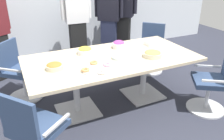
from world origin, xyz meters
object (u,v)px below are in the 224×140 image
at_px(snack_bowl_pretzels, 54,66).
at_px(donut_platter, 97,68).
at_px(plate_stack, 119,58).
at_px(snack_bowl_candy_mix, 119,44).
at_px(office_chair_0, 150,50).
at_px(napkin_pile, 151,43).
at_px(office_chair_1, 20,73).
at_px(office_chair_2, 36,135).
at_px(office_chair_3, 214,85).
at_px(conference_table, 112,65).
at_px(person_standing_1, 77,18).
at_px(snack_bowl_chips_yellow, 85,51).
at_px(snack_bowl_cookies, 153,54).
at_px(person_standing_3, 123,12).
at_px(person_standing_2, 109,16).

relative_size(snack_bowl_pretzels, donut_platter, 0.52).
distance_m(snack_bowl_pretzels, plate_stack, 0.88).
height_order(snack_bowl_candy_mix, plate_stack, snack_bowl_candy_mix).
distance_m(office_chair_0, napkin_pile, 0.81).
relative_size(office_chair_1, office_chair_2, 1.00).
height_order(office_chair_1, office_chair_2, same).
bearing_deg(office_chair_3, conference_table, 90.92).
bearing_deg(snack_bowl_pretzels, snack_bowl_candy_mix, 18.55).
bearing_deg(person_standing_1, office_chair_3, 118.56).
distance_m(office_chair_1, snack_bowl_chips_yellow, 1.11).
bearing_deg(office_chair_2, person_standing_1, 115.35).
xyz_separation_m(office_chair_2, snack_bowl_chips_yellow, (0.91, 1.06, 0.40)).
relative_size(conference_table, donut_platter, 5.85).
relative_size(snack_bowl_pretzels, napkin_pile, 1.32).
distance_m(office_chair_2, donut_platter, 1.05).
relative_size(office_chair_1, snack_bowl_chips_yellow, 4.04).
distance_m(snack_bowl_chips_yellow, snack_bowl_cookies, 0.97).
xyz_separation_m(office_chair_0, person_standing_3, (-0.11, 0.96, 0.59)).
height_order(conference_table, snack_bowl_pretzels, snack_bowl_pretzels).
xyz_separation_m(person_standing_3, snack_bowl_cookies, (-0.57, -1.98, -0.20)).
height_order(office_chair_0, snack_bowl_cookies, office_chair_0).
distance_m(office_chair_3, person_standing_2, 2.59).
height_order(office_chair_1, napkin_pile, office_chair_1).
bearing_deg(office_chair_1, snack_bowl_cookies, 101.03).
height_order(snack_bowl_cookies, napkin_pile, snack_bowl_cookies).
relative_size(office_chair_1, napkin_pile, 5.61).
relative_size(conference_table, snack_bowl_pretzels, 11.17).
bearing_deg(snack_bowl_candy_mix, plate_stack, -116.96).
relative_size(donut_platter, napkin_pile, 2.53).
bearing_deg(snack_bowl_candy_mix, snack_bowl_chips_yellow, -178.00).
xyz_separation_m(person_standing_3, snack_bowl_chips_yellow, (-1.39, -1.46, -0.20)).
xyz_separation_m(conference_table, snack_bowl_candy_mix, (0.26, 0.30, 0.18)).
bearing_deg(napkin_pile, person_standing_3, 79.00).
bearing_deg(snack_bowl_cookies, napkin_pile, 57.94).
bearing_deg(snack_bowl_chips_yellow, snack_bowl_cookies, -32.50).
bearing_deg(snack_bowl_cookies, office_chair_3, -37.35).
bearing_deg(snack_bowl_candy_mix, snack_bowl_pretzels, -161.45).
bearing_deg(snack_bowl_candy_mix, snack_bowl_cookies, -64.52).
bearing_deg(office_chair_3, donut_platter, 106.21).
distance_m(snack_bowl_candy_mix, snack_bowl_cookies, 0.60).
bearing_deg(snack_bowl_pretzels, plate_stack, -2.26).
xyz_separation_m(office_chair_2, person_standing_1, (1.23, 2.47, 0.57)).
relative_size(office_chair_2, snack_bowl_pretzels, 4.23).
xyz_separation_m(office_chair_0, donut_platter, (-1.55, -1.07, 0.36)).
relative_size(office_chair_0, snack_bowl_candy_mix, 4.54).
xyz_separation_m(office_chair_0, office_chair_3, (0.01, -1.55, 0.00)).
bearing_deg(snack_bowl_cookies, snack_bowl_candy_mix, 115.48).
bearing_deg(person_standing_2, office_chair_2, 89.57).
bearing_deg(office_chair_3, office_chair_1, 90.77).
relative_size(office_chair_3, snack_bowl_chips_yellow, 4.04).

